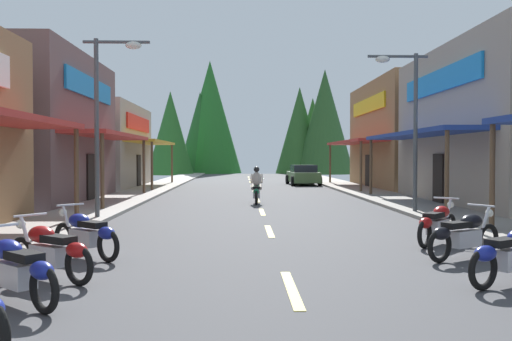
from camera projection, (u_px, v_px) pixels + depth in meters
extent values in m
cube|color=#424244|center=(258.00, 203.00, 24.12)|extent=(9.64, 79.11, 0.10)
cube|color=#9E9991|center=(118.00, 201.00, 23.95)|extent=(2.51, 79.11, 0.12)
cube|color=gray|center=(396.00, 200.00, 24.28)|extent=(2.51, 79.11, 0.12)
cube|color=#E0C64C|center=(292.00, 289.00, 8.29)|extent=(0.16, 2.40, 0.01)
cube|color=#E0C64C|center=(269.00, 231.00, 14.69)|extent=(0.16, 2.40, 0.01)
cube|color=#E0C64C|center=(262.00, 212.00, 19.75)|extent=(0.16, 2.40, 0.01)
cube|color=#E0C64C|center=(258.00, 200.00, 25.07)|extent=(0.16, 2.40, 0.01)
cube|color=#E0C64C|center=(254.00, 192.00, 30.63)|extent=(0.16, 2.40, 0.01)
cube|color=#E0C64C|center=(252.00, 187.00, 36.43)|extent=(0.16, 2.40, 0.01)
cube|color=#E0C64C|center=(251.00, 182.00, 42.63)|extent=(0.16, 2.40, 0.01)
cube|color=#E0C64C|center=(249.00, 179.00, 48.10)|extent=(0.16, 2.40, 0.01)
cube|color=#E0C64C|center=(249.00, 177.00, 53.42)|extent=(0.16, 2.40, 0.01)
cylinder|color=brown|center=(77.00, 176.00, 16.72)|extent=(0.14, 0.14, 2.82)
cube|color=#B72D28|center=(110.00, 136.00, 24.04)|extent=(1.80, 8.92, 0.16)
cylinder|color=brown|center=(102.00, 173.00, 19.84)|extent=(0.14, 0.14, 2.82)
cylinder|color=brown|center=(144.00, 168.00, 28.35)|extent=(0.14, 0.14, 2.82)
cube|color=#197FCC|center=(91.00, 88.00, 23.96)|extent=(0.10, 6.94, 0.90)
cube|color=black|center=(91.00, 178.00, 24.06)|extent=(0.08, 1.10, 2.10)
cube|color=gray|center=(86.00, 147.00, 35.26)|extent=(6.62, 10.48, 5.24)
cube|color=gold|center=(152.00, 142.00, 35.37)|extent=(1.80, 9.43, 0.16)
cylinder|color=brown|center=(152.00, 167.00, 30.92)|extent=(0.14, 0.14, 2.82)
cylinder|color=brown|center=(172.00, 165.00, 39.94)|extent=(0.14, 0.14, 2.82)
cube|color=red|center=(139.00, 124.00, 35.32)|extent=(0.10, 7.34, 0.90)
cube|color=black|center=(139.00, 171.00, 35.40)|extent=(0.08, 1.10, 2.10)
cylinder|color=brown|center=(492.00, 179.00, 14.26)|extent=(0.14, 0.14, 2.82)
cube|color=navy|center=(418.00, 134.00, 22.46)|extent=(1.80, 10.56, 0.16)
cylinder|color=brown|center=(447.00, 175.00, 17.40)|extent=(0.14, 0.14, 2.82)
cylinder|color=brown|center=(371.00, 168.00, 27.55)|extent=(0.14, 0.14, 2.82)
cube|color=#197FCC|center=(439.00, 81.00, 22.43)|extent=(0.10, 8.21, 0.90)
cube|color=black|center=(438.00, 180.00, 22.53)|extent=(0.08, 1.10, 2.10)
cube|color=olive|center=(425.00, 135.00, 35.08)|extent=(7.16, 11.88, 6.67)
cube|color=#B72D28|center=(354.00, 142.00, 34.97)|extent=(1.80, 10.69, 0.16)
cylinder|color=brown|center=(361.00, 167.00, 29.84)|extent=(0.14, 0.14, 2.82)
cylinder|color=brown|center=(330.00, 164.00, 40.13)|extent=(0.14, 0.14, 2.82)
cube|color=yellow|center=(368.00, 106.00, 34.93)|extent=(0.10, 8.32, 0.90)
cube|color=black|center=(368.00, 171.00, 35.04)|extent=(0.08, 1.10, 2.10)
cylinder|color=#474C51|center=(97.00, 130.00, 17.12)|extent=(0.14, 0.14, 5.63)
cylinder|color=#474C51|center=(116.00, 42.00, 17.07)|extent=(2.05, 0.10, 0.10)
ellipsoid|color=silver|center=(133.00, 45.00, 17.09)|extent=(0.50, 0.30, 0.24)
cylinder|color=#474C51|center=(415.00, 134.00, 18.93)|extent=(0.14, 0.14, 5.51)
cylinder|color=#474C51|center=(398.00, 56.00, 18.84)|extent=(2.05, 0.10, 0.10)
ellipsoid|color=silver|center=(383.00, 59.00, 18.83)|extent=(0.50, 0.30, 0.24)
torus|color=black|center=(483.00, 269.00, 8.20)|extent=(0.60, 0.41, 0.64)
cube|color=black|center=(504.00, 242.00, 8.46)|extent=(0.66, 0.55, 0.12)
ellipsoid|color=navy|center=(485.00, 253.00, 8.22)|extent=(0.50, 0.43, 0.24)
torus|color=black|center=(488.00, 239.00, 11.16)|extent=(0.60, 0.42, 0.64)
torus|color=black|center=(440.00, 246.00, 10.33)|extent=(0.60, 0.42, 0.64)
cube|color=silver|center=(465.00, 238.00, 10.74)|extent=(0.74, 0.61, 0.32)
ellipsoid|color=black|center=(471.00, 221.00, 10.84)|extent=(0.64, 0.57, 0.28)
cube|color=black|center=(457.00, 225.00, 10.60)|extent=(0.66, 0.55, 0.12)
ellipsoid|color=black|center=(441.00, 234.00, 10.35)|extent=(0.50, 0.44, 0.24)
cylinder|color=silver|center=(484.00, 223.00, 11.08)|extent=(0.35, 0.25, 0.71)
cylinder|color=silver|center=(481.00, 205.00, 11.00)|extent=(0.35, 0.53, 0.04)
sphere|color=white|center=(489.00, 213.00, 11.16)|extent=(0.16, 0.16, 0.16)
torus|color=black|center=(450.00, 227.00, 13.12)|extent=(0.50, 0.55, 0.64)
torus|color=black|center=(425.00, 234.00, 11.96)|extent=(0.50, 0.55, 0.64)
cube|color=silver|center=(438.00, 227.00, 12.54)|extent=(0.67, 0.71, 0.32)
ellipsoid|color=#A51414|center=(441.00, 212.00, 12.68)|extent=(0.61, 0.63, 0.28)
cube|color=black|center=(434.00, 215.00, 12.34)|extent=(0.61, 0.64, 0.12)
ellipsoid|color=#A51414|center=(426.00, 223.00, 11.99)|extent=(0.47, 0.49, 0.24)
cylinder|color=silver|center=(448.00, 214.00, 13.01)|extent=(0.29, 0.32, 0.71)
cylinder|color=silver|center=(446.00, 198.00, 12.91)|extent=(0.48, 0.43, 0.04)
sphere|color=white|center=(451.00, 205.00, 13.13)|extent=(0.16, 0.16, 0.16)
torus|color=black|center=(44.00, 289.00, 6.97)|extent=(0.55, 0.50, 0.64)
cube|color=silver|center=(15.00, 275.00, 7.45)|extent=(0.71, 0.67, 0.32)
ellipsoid|color=navy|center=(8.00, 249.00, 7.57)|extent=(0.63, 0.61, 0.28)
cube|color=black|center=(24.00, 256.00, 7.28)|extent=(0.63, 0.61, 0.12)
ellipsoid|color=navy|center=(42.00, 270.00, 7.00)|extent=(0.49, 0.47, 0.24)
torus|color=black|center=(22.00, 255.00, 9.34)|extent=(0.58, 0.46, 0.64)
torus|color=black|center=(79.00, 265.00, 8.49)|extent=(0.58, 0.46, 0.64)
cube|color=silver|center=(49.00, 255.00, 8.92)|extent=(0.73, 0.64, 0.32)
ellipsoid|color=#A51414|center=(41.00, 234.00, 9.02)|extent=(0.64, 0.59, 0.28)
cube|color=black|center=(59.00, 239.00, 8.77)|extent=(0.65, 0.58, 0.12)
ellipsoid|color=#A51414|center=(77.00, 250.00, 8.51)|extent=(0.50, 0.45, 0.24)
cylinder|color=silver|center=(26.00, 237.00, 9.26)|extent=(0.33, 0.27, 0.71)
cylinder|color=silver|center=(30.00, 215.00, 9.18)|extent=(0.39, 0.51, 0.04)
sphere|color=white|center=(21.00, 224.00, 9.35)|extent=(0.16, 0.16, 0.16)
torus|color=black|center=(64.00, 238.00, 11.33)|extent=(0.55, 0.49, 0.64)
torus|color=black|center=(108.00, 246.00, 10.38)|extent=(0.55, 0.49, 0.64)
cube|color=silver|center=(85.00, 238.00, 10.85)|extent=(0.71, 0.67, 0.32)
ellipsoid|color=navy|center=(79.00, 221.00, 10.97)|extent=(0.63, 0.61, 0.28)
cube|color=black|center=(92.00, 224.00, 10.68)|extent=(0.64, 0.60, 0.12)
ellipsoid|color=navy|center=(106.00, 233.00, 10.40)|extent=(0.49, 0.47, 0.24)
cylinder|color=silver|center=(67.00, 223.00, 11.24)|extent=(0.32, 0.29, 0.71)
cylinder|color=silver|center=(70.00, 205.00, 11.15)|extent=(0.42, 0.48, 0.04)
sphere|color=white|center=(63.00, 212.00, 11.33)|extent=(0.16, 0.16, 0.16)
torus|color=black|center=(257.00, 195.00, 24.14)|extent=(0.13, 0.64, 0.64)
torus|color=black|center=(256.00, 197.00, 22.64)|extent=(0.13, 0.64, 0.64)
cube|color=silver|center=(257.00, 194.00, 23.38)|extent=(0.31, 0.71, 0.32)
ellipsoid|color=#0C5933|center=(257.00, 186.00, 23.58)|extent=(0.35, 0.57, 0.28)
cube|color=black|center=(256.00, 188.00, 23.13)|extent=(0.31, 0.61, 0.12)
ellipsoid|color=#0C5933|center=(256.00, 192.00, 22.68)|extent=(0.26, 0.45, 0.24)
cylinder|color=silver|center=(257.00, 187.00, 24.00)|extent=(0.08, 0.37, 0.71)
cylinder|color=silver|center=(257.00, 179.00, 23.87)|extent=(0.60, 0.07, 0.04)
sphere|color=white|center=(257.00, 183.00, 24.15)|extent=(0.16, 0.16, 0.16)
ellipsoid|color=#B2A599|center=(257.00, 179.00, 23.22)|extent=(0.40, 0.40, 0.64)
sphere|color=black|center=(257.00, 169.00, 23.26)|extent=(0.24, 0.24, 0.24)
cylinder|color=#B2A599|center=(253.00, 187.00, 23.40)|extent=(0.16, 0.43, 0.24)
cylinder|color=#B2A599|center=(252.00, 179.00, 23.52)|extent=(0.12, 0.51, 0.40)
cylinder|color=#B2A599|center=(260.00, 187.00, 23.39)|extent=(0.16, 0.43, 0.24)
cylinder|color=#B2A599|center=(262.00, 179.00, 23.51)|extent=(0.12, 0.51, 0.40)
cube|color=#4C723F|center=(303.00, 177.00, 38.84)|extent=(1.98, 4.37, 0.70)
cube|color=#262D38|center=(303.00, 169.00, 38.68)|extent=(1.69, 2.27, 0.60)
cylinder|color=black|center=(287.00, 179.00, 40.23)|extent=(0.25, 0.67, 0.66)
cylinder|color=black|center=(312.00, 179.00, 40.36)|extent=(0.25, 0.67, 0.66)
cylinder|color=black|center=(293.00, 181.00, 37.34)|extent=(0.25, 0.67, 0.66)
cylinder|color=black|center=(320.00, 181.00, 37.46)|extent=(0.25, 0.67, 0.66)
cone|color=#206223|center=(210.00, 117.00, 66.30)|extent=(7.54, 7.54, 13.47)
cone|color=#274E23|center=(325.00, 122.00, 63.41)|extent=(6.71, 6.71, 11.99)
cone|color=#2B5823|center=(313.00, 135.00, 68.06)|extent=(5.16, 5.16, 9.22)
cone|color=#285423|center=(300.00, 130.00, 64.98)|extent=(5.68, 5.68, 10.15)
cone|color=#205323|center=(200.00, 133.00, 65.58)|extent=(5.40, 5.40, 9.63)
cone|color=#255E23|center=(170.00, 133.00, 60.38)|extent=(5.11, 5.11, 9.13)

